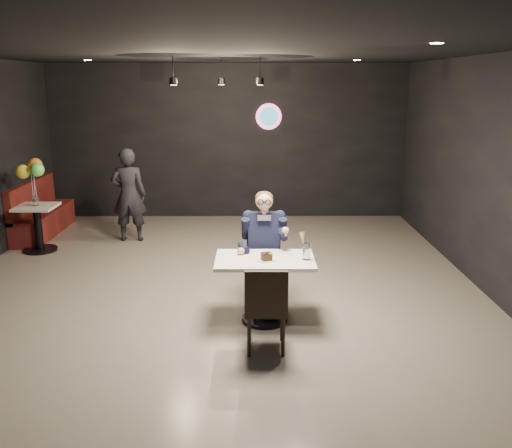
{
  "coord_description": "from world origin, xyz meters",
  "views": [
    {
      "loc": [
        0.52,
        -6.23,
        2.65
      ],
      "look_at": [
        0.54,
        0.1,
        0.99
      ],
      "focal_mm": 38.0,
      "sensor_mm": 36.0,
      "label": 1
    }
  ],
  "objects_px": {
    "main_table": "(265,290)",
    "booth_bench": "(43,208)",
    "chair_near": "(266,307)",
    "passerby": "(129,195)",
    "chair_far": "(264,267)",
    "sundae_glass": "(306,251)",
    "balloon_vase": "(36,201)",
    "side_table": "(38,228)",
    "seated_man": "(264,246)"
  },
  "relations": [
    {
      "from": "chair_near",
      "to": "booth_bench",
      "type": "relative_size",
      "value": 0.48
    },
    {
      "from": "main_table",
      "to": "balloon_vase",
      "type": "bearing_deg",
      "value": 143.36
    },
    {
      "from": "chair_far",
      "to": "seated_man",
      "type": "relative_size",
      "value": 0.64
    },
    {
      "from": "seated_man",
      "to": "balloon_vase",
      "type": "height_order",
      "value": "seated_man"
    },
    {
      "from": "balloon_vase",
      "to": "booth_bench",
      "type": "bearing_deg",
      "value": 106.7
    },
    {
      "from": "chair_near",
      "to": "seated_man",
      "type": "xyz_separation_m",
      "value": [
        0.0,
        1.22,
        0.26
      ]
    },
    {
      "from": "main_table",
      "to": "booth_bench",
      "type": "distance_m",
      "value": 5.34
    },
    {
      "from": "sundae_glass",
      "to": "side_table",
      "type": "distance_m",
      "value": 4.89
    },
    {
      "from": "booth_bench",
      "to": "balloon_vase",
      "type": "distance_m",
      "value": 1.1
    },
    {
      "from": "chair_near",
      "to": "passerby",
      "type": "distance_m",
      "value": 4.55
    },
    {
      "from": "main_table",
      "to": "sundae_glass",
      "type": "height_order",
      "value": "sundae_glass"
    },
    {
      "from": "passerby",
      "to": "side_table",
      "type": "bearing_deg",
      "value": 21.4
    },
    {
      "from": "main_table",
      "to": "seated_man",
      "type": "xyz_separation_m",
      "value": [
        0.0,
        0.55,
        0.34
      ]
    },
    {
      "from": "sundae_glass",
      "to": "balloon_vase",
      "type": "xyz_separation_m",
      "value": [
        -4.04,
        2.7,
        -0.02
      ]
    },
    {
      "from": "passerby",
      "to": "main_table",
      "type": "bearing_deg",
      "value": 121.32
    },
    {
      "from": "chair_near",
      "to": "balloon_vase",
      "type": "xyz_separation_m",
      "value": [
        -3.58,
        3.33,
        0.36
      ]
    },
    {
      "from": "seated_man",
      "to": "side_table",
      "type": "distance_m",
      "value": 4.18
    },
    {
      "from": "main_table",
      "to": "balloon_vase",
      "type": "height_order",
      "value": "balloon_vase"
    },
    {
      "from": "chair_near",
      "to": "side_table",
      "type": "height_order",
      "value": "chair_near"
    },
    {
      "from": "side_table",
      "to": "balloon_vase",
      "type": "relative_size",
      "value": 5.08
    },
    {
      "from": "seated_man",
      "to": "sundae_glass",
      "type": "bearing_deg",
      "value": -51.97
    },
    {
      "from": "balloon_vase",
      "to": "passerby",
      "type": "bearing_deg",
      "value": 24.5
    },
    {
      "from": "chair_near",
      "to": "side_table",
      "type": "relative_size",
      "value": 1.23
    },
    {
      "from": "sundae_glass",
      "to": "booth_bench",
      "type": "distance_m",
      "value": 5.72
    },
    {
      "from": "side_table",
      "to": "chair_near",
      "type": "bearing_deg",
      "value": -42.92
    },
    {
      "from": "booth_bench",
      "to": "side_table",
      "type": "bearing_deg",
      "value": -73.3
    },
    {
      "from": "chair_far",
      "to": "passerby",
      "type": "bearing_deg",
      "value": 129.47
    },
    {
      "from": "seated_man",
      "to": "booth_bench",
      "type": "distance_m",
      "value": 4.99
    },
    {
      "from": "passerby",
      "to": "balloon_vase",
      "type": "bearing_deg",
      "value": 21.4
    },
    {
      "from": "side_table",
      "to": "main_table",
      "type": "bearing_deg",
      "value": -36.64
    },
    {
      "from": "chair_near",
      "to": "sundae_glass",
      "type": "distance_m",
      "value": 0.87
    },
    {
      "from": "sundae_glass",
      "to": "chair_near",
      "type": "bearing_deg",
      "value": -125.98
    },
    {
      "from": "sundae_glass",
      "to": "passerby",
      "type": "xyz_separation_m",
      "value": [
        -2.7,
        3.31,
        -0.05
      ]
    },
    {
      "from": "chair_far",
      "to": "side_table",
      "type": "xyz_separation_m",
      "value": [
        -3.58,
        2.12,
        -0.09
      ]
    },
    {
      "from": "chair_far",
      "to": "chair_near",
      "type": "relative_size",
      "value": 1.0
    },
    {
      "from": "main_table",
      "to": "balloon_vase",
      "type": "distance_m",
      "value": 4.49
    },
    {
      "from": "side_table",
      "to": "balloon_vase",
      "type": "distance_m",
      "value": 0.45
    },
    {
      "from": "chair_near",
      "to": "seated_man",
      "type": "height_order",
      "value": "seated_man"
    },
    {
      "from": "sundae_glass",
      "to": "balloon_vase",
      "type": "height_order",
      "value": "sundae_glass"
    },
    {
      "from": "passerby",
      "to": "chair_near",
      "type": "bearing_deg",
      "value": 116.55
    },
    {
      "from": "passerby",
      "to": "booth_bench",
      "type": "bearing_deg",
      "value": -16.47
    },
    {
      "from": "seated_man",
      "to": "passerby",
      "type": "distance_m",
      "value": 3.53
    },
    {
      "from": "main_table",
      "to": "chair_near",
      "type": "xyz_separation_m",
      "value": [
        0.0,
        -0.67,
        0.09
      ]
    },
    {
      "from": "chair_far",
      "to": "chair_near",
      "type": "bearing_deg",
      "value": -90.0
    },
    {
      "from": "balloon_vase",
      "to": "passerby",
      "type": "distance_m",
      "value": 1.47
    },
    {
      "from": "chair_far",
      "to": "side_table",
      "type": "height_order",
      "value": "chair_far"
    },
    {
      "from": "chair_near",
      "to": "booth_bench",
      "type": "height_order",
      "value": "booth_bench"
    },
    {
      "from": "seated_man",
      "to": "booth_bench",
      "type": "bearing_deg",
      "value": 141.27
    },
    {
      "from": "main_table",
      "to": "chair_near",
      "type": "height_order",
      "value": "chair_near"
    },
    {
      "from": "booth_bench",
      "to": "passerby",
      "type": "xyz_separation_m",
      "value": [
        1.64,
        -0.39,
        0.32
      ]
    }
  ]
}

